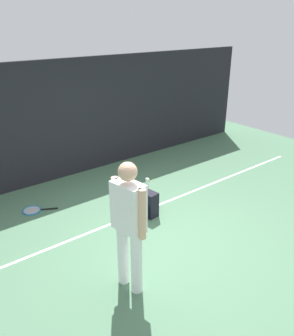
{
  "coord_description": "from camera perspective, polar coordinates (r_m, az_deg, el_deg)",
  "views": [
    {
      "loc": [
        -3.07,
        -3.48,
        3.13
      ],
      "look_at": [
        0.0,
        0.4,
        1.0
      ],
      "focal_mm": 37.15,
      "sensor_mm": 36.0,
      "label": 1
    }
  ],
  "objects": [
    {
      "name": "backpack",
      "position": [
        5.96,
        0.19,
        -6.03
      ],
      "size": [
        0.31,
        0.32,
        0.44
      ],
      "rotation": [
        0.0,
        0.0,
        4.85
      ],
      "color": "black",
      "rests_on": "ground"
    },
    {
      "name": "back_fence",
      "position": [
        7.42,
        -12.65,
        7.79
      ],
      "size": [
        10.0,
        0.1,
        2.44
      ],
      "primitive_type": "cube",
      "color": "black",
      "rests_on": "ground"
    },
    {
      "name": "ground_plane",
      "position": [
        5.6,
        2.58,
        -10.74
      ],
      "size": [
        12.0,
        12.0,
        0.0
      ],
      "primitive_type": "plane",
      "color": "#4C7556"
    },
    {
      "name": "tennis_player",
      "position": [
        4.1,
        -3.01,
        -8.6
      ],
      "size": [
        0.28,
        0.53,
        1.7
      ],
      "rotation": [
        0.0,
        0.0,
        1.72
      ],
      "color": "white",
      "rests_on": "ground"
    },
    {
      "name": "water_bottle",
      "position": [
        6.83,
        0.05,
        -2.73
      ],
      "size": [
        0.07,
        0.07,
        0.27
      ],
      "primitive_type": "cylinder",
      "color": "white",
      "rests_on": "ground"
    },
    {
      "name": "tennis_ball_by_fence",
      "position": [
        6.59,
        -2.64,
        -4.77
      ],
      "size": [
        0.07,
        0.07,
        0.07
      ],
      "primitive_type": "sphere",
      "color": "#CCE033",
      "rests_on": "ground"
    },
    {
      "name": "tennis_ball_near_player",
      "position": [
        7.25,
        0.2,
        -1.98
      ],
      "size": [
        0.07,
        0.07,
        0.07
      ],
      "primitive_type": "sphere",
      "color": "#CCE033",
      "rests_on": "ground"
    },
    {
      "name": "court_line",
      "position": [
        6.09,
        -2.06,
        -7.63
      ],
      "size": [
        9.0,
        0.05,
        0.0
      ],
      "primitive_type": "cube",
      "color": "white",
      "rests_on": "ground"
    },
    {
      "name": "tennis_racket",
      "position": [
        6.51,
        -18.13,
        -6.6
      ],
      "size": [
        0.62,
        0.45,
        0.03
      ],
      "rotation": [
        0.0,
        0.0,
        2.64
      ],
      "color": "black",
      "rests_on": "ground"
    }
  ]
}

